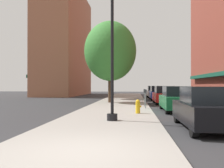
# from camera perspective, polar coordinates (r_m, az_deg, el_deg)

# --- Properties ---
(ground_plane) EXTENTS (90.00, 90.00, 0.00)m
(ground_plane) POSITION_cam_1_polar(r_m,az_deg,el_deg) (24.03, 11.76, -4.42)
(ground_plane) COLOR #2D2D30
(sidewalk_slab) EXTENTS (4.80, 50.00, 0.12)m
(sidewalk_slab) POSITION_cam_1_polar(r_m,az_deg,el_deg) (24.90, 2.28, -4.15)
(sidewalk_slab) COLOR gray
(sidewalk_slab) RESTS_ON ground
(building_far_background) EXTENTS (6.80, 18.00, 18.44)m
(building_far_background) POSITION_cam_1_polar(r_m,az_deg,el_deg) (45.17, -10.77, 9.19)
(building_far_background) COLOR #9E6047
(building_far_background) RESTS_ON ground
(lamppost) EXTENTS (0.48, 0.48, 5.90)m
(lamppost) POSITION_cam_1_polar(r_m,az_deg,el_deg) (11.21, 0.05, 7.33)
(lamppost) COLOR black
(lamppost) RESTS_ON sidewalk_slab
(fire_hydrant) EXTENTS (0.33, 0.26, 0.79)m
(fire_hydrant) POSITION_cam_1_polar(r_m,az_deg,el_deg) (14.06, 6.04, -5.19)
(fire_hydrant) COLOR gold
(fire_hydrant) RESTS_ON sidewalk_slab
(parking_meter_near) EXTENTS (0.14, 0.09, 1.31)m
(parking_meter_near) POSITION_cam_1_polar(r_m,az_deg,el_deg) (18.97, 7.56, -2.64)
(parking_meter_near) COLOR slate
(parking_meter_near) RESTS_ON sidewalk_slab
(parking_meter_far) EXTENTS (0.14, 0.09, 1.31)m
(parking_meter_far) POSITION_cam_1_polar(r_m,az_deg,el_deg) (17.15, 7.81, -2.88)
(parking_meter_far) COLOR slate
(parking_meter_far) RESTS_ON sidewalk_slab
(tree_near) EXTENTS (5.12, 5.12, 8.41)m
(tree_near) POSITION_cam_1_polar(r_m,az_deg,el_deg) (29.55, -0.13, 7.16)
(tree_near) COLOR #422D1E
(tree_near) RESTS_ON sidewalk_slab
(tree_mid) EXTENTS (4.88, 4.88, 7.63)m
(tree_mid) POSITION_cam_1_polar(r_m,az_deg,el_deg) (23.26, -0.40, 7.62)
(tree_mid) COLOR #422D1E
(tree_mid) RESTS_ON sidewalk_slab
(car_black) EXTENTS (1.80, 4.30, 1.66)m
(car_black) POSITION_cam_1_polar(r_m,az_deg,el_deg) (10.19, 20.78, -5.37)
(car_black) COLOR black
(car_black) RESTS_ON ground
(car_green) EXTENTS (1.80, 4.30, 1.66)m
(car_green) POSITION_cam_1_polar(r_m,az_deg,el_deg) (16.58, 14.69, -3.44)
(car_green) COLOR black
(car_green) RESTS_ON ground
(car_red) EXTENTS (1.80, 4.30, 1.66)m
(car_red) POSITION_cam_1_polar(r_m,az_deg,el_deg) (23.18, 11.98, -2.57)
(car_red) COLOR black
(car_red) RESTS_ON ground
(car_blue) EXTENTS (1.80, 4.30, 1.66)m
(car_blue) POSITION_cam_1_polar(r_m,az_deg,el_deg) (29.24, 10.58, -2.11)
(car_blue) COLOR black
(car_blue) RESTS_ON ground
(car_white) EXTENTS (1.80, 4.30, 1.66)m
(car_white) POSITION_cam_1_polar(r_m,az_deg,el_deg) (35.78, 9.60, -1.79)
(car_white) COLOR black
(car_white) RESTS_ON ground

